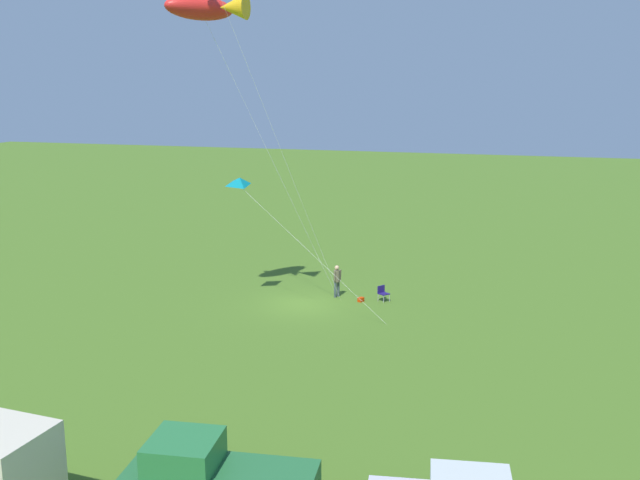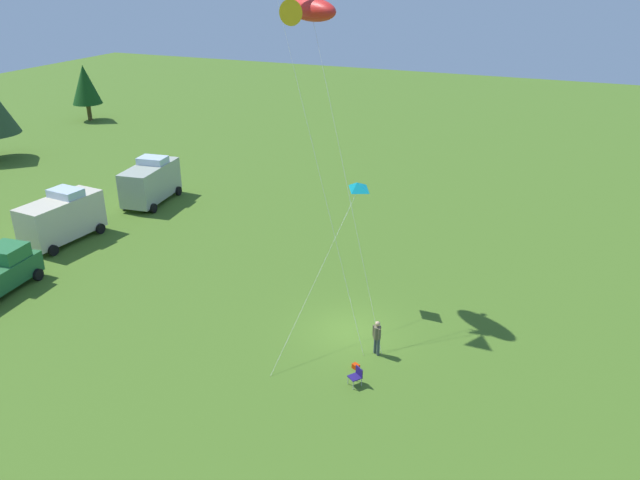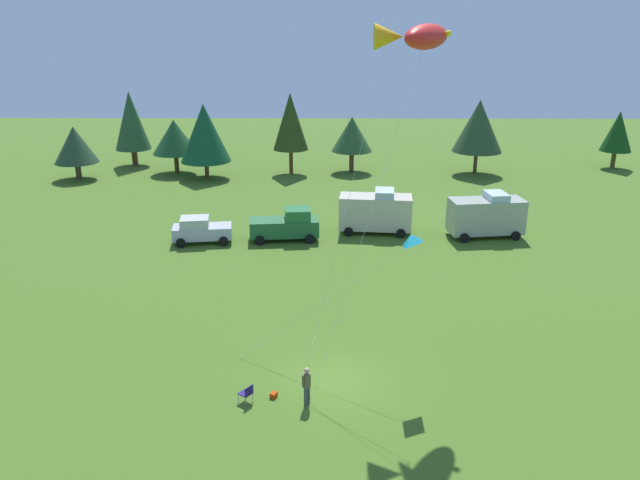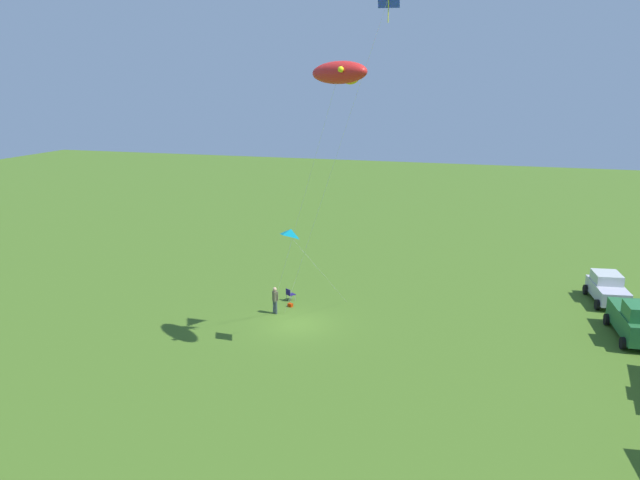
{
  "view_description": "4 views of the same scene",
  "coord_description": "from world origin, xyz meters",
  "px_view_note": "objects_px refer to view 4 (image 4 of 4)",
  "views": [
    {
      "loc": [
        -10.97,
        35.6,
        11.63
      ],
      "look_at": [
        -1.06,
        0.51,
        3.61
      ],
      "focal_mm": 42.0,
      "sensor_mm": 36.0,
      "label": 1
    },
    {
      "loc": [
        -24.7,
        -8.75,
        16.56
      ],
      "look_at": [
        -0.95,
        1.16,
        5.11
      ],
      "focal_mm": 35.0,
      "sensor_mm": 36.0,
      "label": 2
    },
    {
      "loc": [
        -0.57,
        -24.25,
        15.2
      ],
      "look_at": [
        -0.83,
        2.38,
        5.84
      ],
      "focal_mm": 35.0,
      "sensor_mm": 36.0,
      "label": 3
    },
    {
      "loc": [
        33.2,
        11.44,
        14.16
      ],
      "look_at": [
        -0.1,
        1.48,
        5.32
      ],
      "focal_mm": 35.0,
      "sensor_mm": 36.0,
      "label": 4
    }
  ],
  "objects_px": {
    "kite_large_fish": "(341,73)",
    "kite_delta_teal": "(291,233)",
    "truck_green_flatbed": "(637,321)",
    "backpack_on_grass": "(290,305)",
    "person_kite_flyer": "(275,298)",
    "car_silver_compact": "(607,288)",
    "kite_diamond_blue": "(383,16)",
    "folding_chair": "(290,294)"
  },
  "relations": [
    {
      "from": "kite_large_fish",
      "to": "kite_delta_teal",
      "type": "relative_size",
      "value": 1.79
    },
    {
      "from": "truck_green_flatbed",
      "to": "backpack_on_grass",
      "type": "bearing_deg",
      "value": -93.76
    },
    {
      "from": "truck_green_flatbed",
      "to": "person_kite_flyer",
      "type": "bearing_deg",
      "value": -89.9
    },
    {
      "from": "backpack_on_grass",
      "to": "car_silver_compact",
      "type": "height_order",
      "value": "car_silver_compact"
    },
    {
      "from": "person_kite_flyer",
      "to": "kite_delta_teal",
      "type": "relative_size",
      "value": 0.21
    },
    {
      "from": "kite_delta_teal",
      "to": "kite_diamond_blue",
      "type": "xyz_separation_m",
      "value": [
        -0.19,
        4.6,
        10.74
      ]
    },
    {
      "from": "car_silver_compact",
      "to": "kite_delta_teal",
      "type": "height_order",
      "value": "kite_delta_teal"
    },
    {
      "from": "folding_chair",
      "to": "car_silver_compact",
      "type": "relative_size",
      "value": 0.19
    },
    {
      "from": "kite_large_fish",
      "to": "kite_delta_teal",
      "type": "distance_m",
      "value": 8.6
    },
    {
      "from": "folding_chair",
      "to": "kite_large_fish",
      "type": "xyz_separation_m",
      "value": [
        7.14,
        5.3,
        14.1
      ]
    },
    {
      "from": "folding_chair",
      "to": "kite_large_fish",
      "type": "height_order",
      "value": "kite_large_fish"
    },
    {
      "from": "person_kite_flyer",
      "to": "kite_large_fish",
      "type": "height_order",
      "value": "kite_large_fish"
    },
    {
      "from": "person_kite_flyer",
      "to": "backpack_on_grass",
      "type": "height_order",
      "value": "person_kite_flyer"
    },
    {
      "from": "kite_large_fish",
      "to": "kite_diamond_blue",
      "type": "relative_size",
      "value": 0.83
    },
    {
      "from": "person_kite_flyer",
      "to": "folding_chair",
      "type": "bearing_deg",
      "value": 30.52
    },
    {
      "from": "backpack_on_grass",
      "to": "kite_diamond_blue",
      "type": "relative_size",
      "value": 0.02
    },
    {
      "from": "folding_chair",
      "to": "kite_delta_teal",
      "type": "relative_size",
      "value": 0.1
    },
    {
      "from": "backpack_on_grass",
      "to": "kite_delta_teal",
      "type": "bearing_deg",
      "value": 20.51
    },
    {
      "from": "person_kite_flyer",
      "to": "kite_large_fish",
      "type": "distance_m",
      "value": 15.31
    },
    {
      "from": "folding_chair",
      "to": "backpack_on_grass",
      "type": "xyz_separation_m",
      "value": [
        1.08,
        0.41,
        -0.38
      ]
    },
    {
      "from": "folding_chair",
      "to": "kite_diamond_blue",
      "type": "xyz_separation_m",
      "value": [
        6.69,
        7.18,
        16.68
      ]
    },
    {
      "from": "folding_chair",
      "to": "kite_diamond_blue",
      "type": "height_order",
      "value": "kite_diamond_blue"
    },
    {
      "from": "kite_large_fish",
      "to": "car_silver_compact",
      "type": "bearing_deg",
      "value": 130.93
    },
    {
      "from": "backpack_on_grass",
      "to": "kite_delta_teal",
      "type": "relative_size",
      "value": 0.04
    },
    {
      "from": "car_silver_compact",
      "to": "truck_green_flatbed",
      "type": "height_order",
      "value": "truck_green_flatbed"
    },
    {
      "from": "kite_delta_teal",
      "to": "backpack_on_grass",
      "type": "bearing_deg",
      "value": -159.49
    },
    {
      "from": "truck_green_flatbed",
      "to": "kite_diamond_blue",
      "type": "relative_size",
      "value": 0.28
    },
    {
      "from": "car_silver_compact",
      "to": "kite_large_fish",
      "type": "bearing_deg",
      "value": 123.31
    },
    {
      "from": "car_silver_compact",
      "to": "kite_delta_teal",
      "type": "relative_size",
      "value": 0.52
    },
    {
      "from": "folding_chair",
      "to": "backpack_on_grass",
      "type": "distance_m",
      "value": 1.22
    },
    {
      "from": "car_silver_compact",
      "to": "kite_diamond_blue",
      "type": "relative_size",
      "value": 0.24
    },
    {
      "from": "kite_diamond_blue",
      "to": "kite_delta_teal",
      "type": "bearing_deg",
      "value": -87.63
    },
    {
      "from": "car_silver_compact",
      "to": "kite_large_fish",
      "type": "height_order",
      "value": "kite_large_fish"
    },
    {
      "from": "folding_chair",
      "to": "car_silver_compact",
      "type": "height_order",
      "value": "car_silver_compact"
    },
    {
      "from": "backpack_on_grass",
      "to": "kite_diamond_blue",
      "type": "xyz_separation_m",
      "value": [
        5.61,
        6.77,
        17.05
      ]
    },
    {
      "from": "kite_large_fish",
      "to": "kite_diamond_blue",
      "type": "bearing_deg",
      "value": 103.24
    },
    {
      "from": "car_silver_compact",
      "to": "truck_green_flatbed",
      "type": "bearing_deg",
      "value": 179.05
    },
    {
      "from": "person_kite_flyer",
      "to": "truck_green_flatbed",
      "type": "bearing_deg",
      "value": -51.84
    },
    {
      "from": "kite_delta_teal",
      "to": "kite_diamond_blue",
      "type": "height_order",
      "value": "kite_diamond_blue"
    },
    {
      "from": "kite_large_fish",
      "to": "backpack_on_grass",
      "type": "bearing_deg",
      "value": -141.1
    },
    {
      "from": "kite_delta_teal",
      "to": "folding_chair",
      "type": "bearing_deg",
      "value": -159.42
    },
    {
      "from": "person_kite_flyer",
      "to": "kite_diamond_blue",
      "type": "relative_size",
      "value": 0.09
    }
  ]
}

